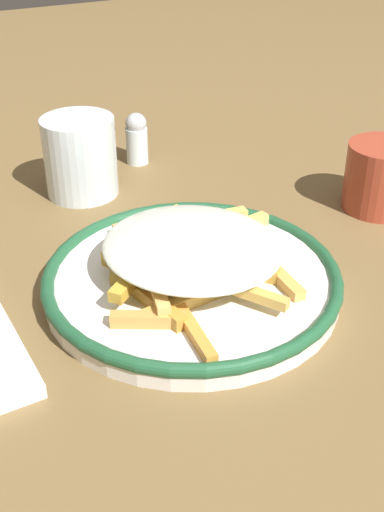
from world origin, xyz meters
The scene contains 6 objects.
ground_plane centered at (0.00, 0.00, 0.00)m, with size 2.60×2.60×0.00m, color brown.
plate centered at (0.00, 0.00, 0.01)m, with size 0.27×0.27×0.02m.
fries_heap centered at (0.00, 0.00, 0.04)m, with size 0.22×0.23×0.04m.
water_glass centered at (-0.02, 0.24, 0.05)m, with size 0.08×0.08×0.09m, color silver.
coffee_mug centered at (0.27, 0.05, 0.04)m, with size 0.11×0.08×0.08m.
salt_shaker centered at (0.07, 0.29, 0.03)m, with size 0.03×0.03×0.07m.
Camera 1 is at (-0.23, -0.45, 0.35)m, focal length 46.41 mm.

